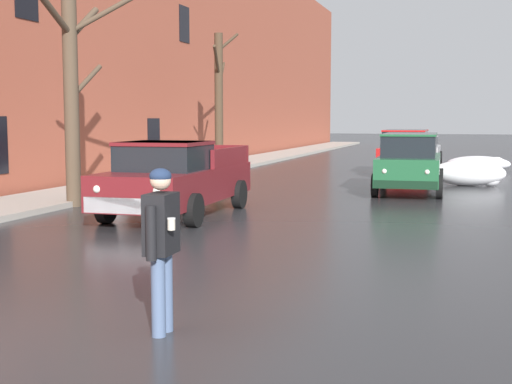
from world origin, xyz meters
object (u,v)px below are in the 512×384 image
object	(u,v)px
bare_tree_second_along_sidewalk	(72,82)
pedestrian_with_coffee	(161,237)
suv_red_parked_kerbside_mid	(405,150)
sedan_silver_parked_far_down_block	(421,149)
bare_tree_mid_block	(219,100)
pickup_truck_maroon_approaching_near_lane	(175,178)
suv_green_parked_kerbside_close	(410,161)

from	to	relation	value
bare_tree_second_along_sidewalk	pedestrian_with_coffee	size ratio (longest dim) A/B	3.35
suv_red_parked_kerbside_mid	sedan_silver_parked_far_down_block	bearing A→B (deg)	89.07
suv_red_parked_kerbside_mid	pedestrian_with_coffee	size ratio (longest dim) A/B	2.49
sedan_silver_parked_far_down_block	pedestrian_with_coffee	size ratio (longest dim) A/B	2.34
bare_tree_mid_block	bare_tree_second_along_sidewalk	bearing A→B (deg)	-89.88
pickup_truck_maroon_approaching_near_lane	suv_red_parked_kerbside_mid	bearing A→B (deg)	73.70
suv_green_parked_kerbside_close	pedestrian_with_coffee	distance (m)	15.22
pickup_truck_maroon_approaching_near_lane	bare_tree_mid_block	bearing A→B (deg)	105.38
bare_tree_mid_block	suv_red_parked_kerbside_mid	distance (m)	7.77
suv_red_parked_kerbside_mid	sedan_silver_parked_far_down_block	size ratio (longest dim) A/B	1.06
suv_red_parked_kerbside_mid	pedestrian_with_coffee	xyz separation A→B (m)	(-0.49, -22.07, 0.05)
bare_tree_second_along_sidewalk	bare_tree_mid_block	distance (m)	10.91
suv_red_parked_kerbside_mid	suv_green_parked_kerbside_close	bearing A→B (deg)	-83.70
bare_tree_mid_block	suv_red_parked_kerbside_mid	bearing A→B (deg)	14.74
bare_tree_second_along_sidewalk	bare_tree_mid_block	size ratio (longest dim) A/B	1.00
sedan_silver_parked_far_down_block	bare_tree_mid_block	bearing A→B (deg)	-128.71
sedan_silver_parked_far_down_block	pedestrian_with_coffee	distance (m)	29.37
pedestrian_with_coffee	pickup_truck_maroon_approaching_near_lane	bearing A→B (deg)	112.83
pedestrian_with_coffee	suv_red_parked_kerbside_mid	bearing A→B (deg)	88.73
bare_tree_second_along_sidewalk	bare_tree_mid_block	world-z (taller)	bare_tree_second_along_sidewalk
pickup_truck_maroon_approaching_near_lane	pedestrian_with_coffee	size ratio (longest dim) A/B	3.11
pickup_truck_maroon_approaching_near_lane	suv_red_parked_kerbside_mid	size ratio (longest dim) A/B	1.25
pedestrian_with_coffee	bare_tree_mid_block	bearing A→B (deg)	108.55
bare_tree_mid_block	pedestrian_with_coffee	bearing A→B (deg)	-71.45
bare_tree_second_along_sidewalk	sedan_silver_parked_far_down_block	size ratio (longest dim) A/B	1.43
suv_green_parked_kerbside_close	suv_red_parked_kerbside_mid	bearing A→B (deg)	96.30
suv_red_parked_kerbside_mid	pickup_truck_maroon_approaching_near_lane	bearing A→B (deg)	-106.30
pedestrian_with_coffee	bare_tree_second_along_sidewalk	bearing A→B (deg)	126.07
pickup_truck_maroon_approaching_near_lane	suv_green_parked_kerbside_close	distance (m)	8.31
suv_green_parked_kerbside_close	suv_red_parked_kerbside_mid	distance (m)	6.95
bare_tree_second_along_sidewalk	pickup_truck_maroon_approaching_near_lane	xyz separation A→B (m)	(3.22, -0.89, -2.30)
sedan_silver_parked_far_down_block	pedestrian_with_coffee	xyz separation A→B (m)	(-0.61, -29.37, 0.28)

